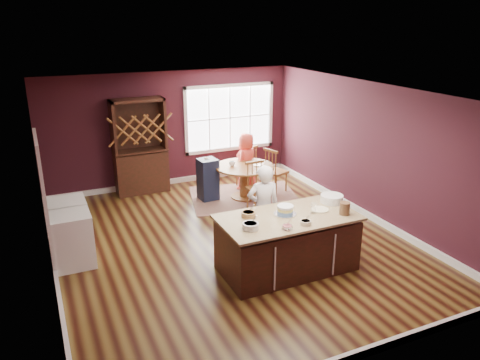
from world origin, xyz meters
The scene contains 27 objects.
room_shell centered at (0.00, 0.00, 1.35)m, with size 7.00×7.00×7.00m.
window centered at (1.50, 3.47, 1.50)m, with size 2.36×0.10×1.66m, color white, non-canonical shape.
doorway centered at (-2.97, 0.60, 1.02)m, with size 0.08×1.26×2.13m, color white, non-canonical shape.
kitchen_island centered at (0.45, -1.27, 0.44)m, with size 2.17×1.14×0.92m.
dining_table centered at (1.17, 1.88, 0.53)m, with size 1.31×1.31×0.75m.
baker centered at (0.40, -0.52, 0.77)m, with size 0.57×0.37×1.55m, color silver.
layer_cake centered at (0.45, -1.18, 0.99)m, with size 0.36×0.36×0.15m, color silver, non-canonical shape.
bowl_blue centered at (-0.28, -1.44, 0.97)m, with size 0.24×0.24×0.09m, color silver.
bowl_yellow centered at (-0.12, -1.03, 0.96)m, with size 0.22×0.22×0.08m, color #AC7446.
bowl_pink centered at (0.20, -1.67, 0.95)m, with size 0.17×0.17×0.06m, color silver.
bowl_olive centered at (0.54, -1.64, 0.95)m, with size 0.17×0.17×0.06m, color beige.
drinking_glass centered at (0.87, -1.32, 1.00)m, with size 0.08×0.08×0.17m, color white.
dinner_plate centered at (1.03, -1.27, 0.93)m, with size 0.29×0.29×0.02m, color beige.
white_tub centered at (1.41, -1.06, 0.98)m, with size 0.37×0.37×0.13m, color white.
stoneware_crock centered at (1.29, -1.57, 1.02)m, with size 0.17×0.17×0.20m, color #443022.
rug centered at (1.17, 1.88, 0.01)m, with size 2.35×1.82×0.01m, color brown.
chair_east centered at (2.00, 1.94, 0.53)m, with size 0.45×0.42×1.06m, color #965527, non-canonical shape.
chair_south centered at (1.13, 1.10, 0.52)m, with size 0.44×0.42×1.04m, color brown, non-canonical shape.
chair_north centered at (1.56, 2.62, 0.50)m, with size 0.42×0.40×1.00m, color brown, non-canonical shape.
seated_woman centered at (1.44, 2.36, 0.68)m, with size 0.66×0.43×1.35m, color #ED493A.
high_chair centered at (0.39, 2.13, 0.49)m, with size 0.39×0.39×0.97m, color #1A2131, non-canonical shape.
toddler centered at (0.42, 2.23, 0.81)m, with size 0.18×0.14×0.26m, color #8CA5BF, non-canonical shape.
table_plate centered at (1.44, 1.78, 0.76)m, with size 0.20×0.20×0.01m, color beige.
table_cup centered at (0.91, 1.99, 0.80)m, with size 0.13×0.13×0.10m, color white.
hutch centered at (-0.82, 3.22, 1.08)m, with size 1.18×0.49×2.17m, color black.
washer centered at (-2.64, 0.28, 0.45)m, with size 0.62×0.60×0.89m, color silver.
dryer centered at (-2.64, 0.92, 0.45)m, with size 0.62×0.60×0.90m, color white.
Camera 1 is at (-3.00, -7.04, 3.84)m, focal length 35.00 mm.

